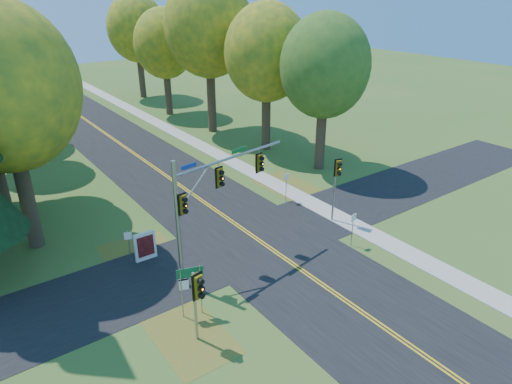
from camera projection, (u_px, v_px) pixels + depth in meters
ground at (277, 253)px, 26.84m from camera, size 160.00×160.00×0.00m
road_main at (277, 253)px, 26.84m from camera, size 8.00×160.00×0.02m
road_cross at (257, 239)px, 28.31m from camera, size 60.00×6.00×0.02m
centerline_left at (276, 253)px, 26.78m from camera, size 0.10×160.00×0.01m
centerline_right at (278, 252)px, 26.89m from camera, size 0.10×160.00×0.01m
sidewalk_east at (350, 223)px, 30.15m from camera, size 1.60×160.00×0.06m
leaf_patch_w_near at (146, 258)px, 26.31m from camera, size 4.00×6.00×0.00m
leaf_patch_e at (298, 191)px, 34.90m from camera, size 3.50×8.00×0.00m
leaf_patch_w_far at (188, 334)px, 20.62m from camera, size 3.00×5.00×0.00m
tree_w_a at (3, 88)px, 23.88m from camera, size 8.00×8.00×14.15m
tree_e_a at (325, 67)px, 35.97m from camera, size 7.20×7.20×12.73m
tree_e_b at (267, 53)px, 40.52m from camera, size 7.60×7.60×13.33m
tree_e_c at (209, 27)px, 45.19m from camera, size 8.80×8.80×15.79m
tree_e_d at (164, 44)px, 52.62m from camera, size 7.00×7.00×12.32m
tree_e_e at (137, 28)px, 60.77m from camera, size 7.80×7.80×13.74m
traffic_mast at (207, 197)px, 23.43m from camera, size 7.56×1.70×6.93m
east_signal_pole at (337, 175)px, 29.04m from camera, size 0.50×0.60×4.47m
ped_signal_pole at (198, 291)px, 19.10m from camera, size 0.57×0.66×3.60m
route_sign_cluster at (190, 281)px, 21.07m from camera, size 1.21×0.41×2.70m
info_kiosk at (145, 246)px, 25.89m from camera, size 1.26×0.21×1.74m
reg_sign_e_north at (286, 182)px, 32.63m from camera, size 0.43×0.11×2.27m
reg_sign_e_south at (353, 223)px, 27.05m from camera, size 0.42×0.08×2.19m
reg_sign_w at (129, 242)px, 25.11m from camera, size 0.40×0.17×2.18m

